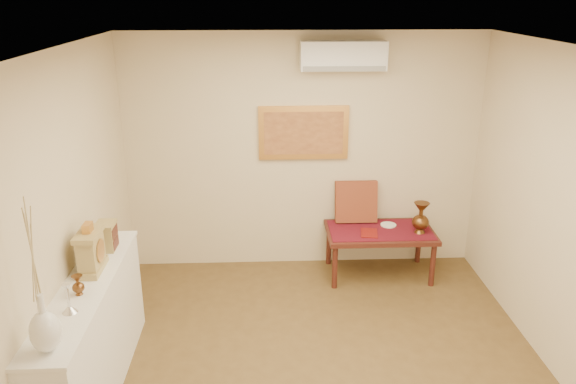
{
  "coord_description": "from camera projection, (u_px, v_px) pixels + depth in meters",
  "views": [
    {
      "loc": [
        -0.44,
        -3.85,
        3.11
      ],
      "look_at": [
        -0.22,
        1.15,
        1.29
      ],
      "focal_mm": 35.0,
      "sensor_mm": 36.0,
      "label": 1
    }
  ],
  "objects": [
    {
      "name": "low_table",
      "position": [
        380.0,
        236.0,
        6.33
      ],
      "size": [
        1.2,
        0.7,
        0.55
      ],
      "color": "#4A1D16",
      "rests_on": "floor"
    },
    {
      "name": "brass_urn_small",
      "position": [
        78.0,
        282.0,
        4.11
      ],
      "size": [
        0.09,
        0.09,
        0.2
      ],
      "primitive_type": null,
      "color": "brown",
      "rests_on": "display_ledge"
    },
    {
      "name": "plate",
      "position": [
        388.0,
        225.0,
        6.42
      ],
      "size": [
        0.18,
        0.18,
        0.01
      ],
      "primitive_type": "cylinder",
      "color": "white",
      "rests_on": "table_cloth"
    },
    {
      "name": "mantel_clock",
      "position": [
        91.0,
        251.0,
        4.44
      ],
      "size": [
        0.17,
        0.36,
        0.41
      ],
      "color": "tan",
      "rests_on": "display_ledge"
    },
    {
      "name": "painting",
      "position": [
        304.0,
        133.0,
        6.23
      ],
      "size": [
        1.0,
        0.06,
        0.6
      ],
      "color": "gold",
      "rests_on": "wall_back"
    },
    {
      "name": "display_ledge",
      "position": [
        93.0,
        339.0,
        4.45
      ],
      "size": [
        0.37,
        2.02,
        0.98
      ],
      "color": "white",
      "rests_on": "floor"
    },
    {
      "name": "wall_left",
      "position": [
        55.0,
        241.0,
        4.15
      ],
      "size": [
        0.02,
        4.5,
        2.7
      ],
      "primitive_type": "cube",
      "color": "beige",
      "rests_on": "ground"
    },
    {
      "name": "candlestick",
      "position": [
        68.0,
        298.0,
        3.88
      ],
      "size": [
        0.11,
        0.11,
        0.22
      ],
      "primitive_type": null,
      "color": "silver",
      "rests_on": "display_ledge"
    },
    {
      "name": "ceiling",
      "position": [
        328.0,
        53.0,
        3.77
      ],
      "size": [
        4.5,
        4.5,
        0.0
      ],
      "primitive_type": "plane",
      "rotation": [
        3.14,
        0.0,
        0.0
      ],
      "color": "silver",
      "rests_on": "ground"
    },
    {
      "name": "menu",
      "position": [
        369.0,
        233.0,
        6.2
      ],
      "size": [
        0.22,
        0.27,
        0.01
      ],
      "primitive_type": "cube",
      "rotation": [
        0.0,
        0.0,
        -0.15
      ],
      "color": "maroon",
      "rests_on": "table_cloth"
    },
    {
      "name": "white_vase",
      "position": [
        36.0,
        279.0,
        3.33
      ],
      "size": [
        0.19,
        0.19,
        1.01
      ],
      "primitive_type": null,
      "color": "white",
      "rests_on": "display_ledge"
    },
    {
      "name": "cushion",
      "position": [
        356.0,
        202.0,
        6.46
      ],
      "size": [
        0.48,
        0.2,
        0.49
      ],
      "primitive_type": "cube",
      "rotation": [
        -0.21,
        0.0,
        0.0
      ],
      "color": "maroon",
      "rests_on": "table_cloth"
    },
    {
      "name": "ac_unit",
      "position": [
        343.0,
        56.0,
        5.86
      ],
      "size": [
        0.9,
        0.25,
        0.3
      ],
      "color": "white",
      "rests_on": "wall_back"
    },
    {
      "name": "brass_urn_tall",
      "position": [
        421.0,
        214.0,
        6.16
      ],
      "size": [
        0.19,
        0.19,
        0.43
      ],
      "primitive_type": null,
      "color": "brown",
      "rests_on": "table_cloth"
    },
    {
      "name": "wooden_chest",
      "position": [
        106.0,
        236.0,
        4.83
      ],
      "size": [
        0.16,
        0.21,
        0.24
      ],
      "color": "tan",
      "rests_on": "display_ledge"
    },
    {
      "name": "wall_back",
      "position": [
        303.0,
        154.0,
        6.35
      ],
      "size": [
        4.0,
        0.02,
        2.7
      ],
      "primitive_type": "cube",
      "color": "beige",
      "rests_on": "ground"
    },
    {
      "name": "table_cloth",
      "position": [
        380.0,
        230.0,
        6.31
      ],
      "size": [
        1.14,
        0.59,
        0.01
      ],
      "primitive_type": "cube",
      "color": "maroon",
      "rests_on": "low_table"
    },
    {
      "name": "floor",
      "position": [
        320.0,
        383.0,
        4.69
      ],
      "size": [
        4.5,
        4.5,
        0.0
      ],
      "primitive_type": "plane",
      "color": "brown",
      "rests_on": "ground"
    }
  ]
}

